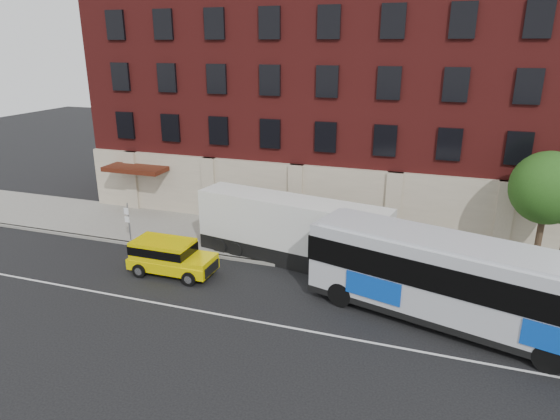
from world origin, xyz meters
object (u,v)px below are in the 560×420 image
(city_bus, at_px, (472,284))
(yellow_suv, at_px, (169,255))
(street_tree, at_px, (548,191))
(shipping_container, at_px, (291,231))
(sign_pole, at_px, (128,220))

(city_bus, distance_m, yellow_suv, 14.40)
(street_tree, xyz_separation_m, city_bus, (-3.40, -6.68, -2.34))
(city_bus, relative_size, yellow_suv, 3.00)
(city_bus, bearing_deg, shipping_container, 155.60)
(sign_pole, bearing_deg, shipping_container, 4.09)
(street_tree, height_order, shipping_container, street_tree)
(city_bus, relative_size, shipping_container, 1.29)
(sign_pole, xyz_separation_m, shipping_container, (9.74, 0.70, 0.29))
(street_tree, height_order, city_bus, street_tree)
(city_bus, bearing_deg, sign_pole, 169.84)
(yellow_suv, bearing_deg, city_bus, -2.38)
(city_bus, xyz_separation_m, yellow_suv, (-14.35, 0.60, -1.05))
(sign_pole, distance_m, yellow_suv, 5.10)
(sign_pole, distance_m, city_bus, 18.94)
(shipping_container, bearing_deg, street_tree, 12.11)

